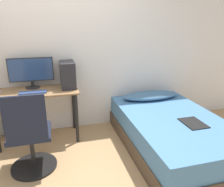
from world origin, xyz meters
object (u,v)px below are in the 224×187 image
at_px(office_chair, 31,142).
at_px(monitor, 31,71).
at_px(pc_tower, 68,75).
at_px(bed, 172,132).
at_px(keyboard, 33,92).

bearing_deg(office_chair, monitor, 89.40).
bearing_deg(pc_tower, monitor, 169.23).
bearing_deg(office_chair, bed, 0.68).
bearing_deg(pc_tower, keyboard, -160.29).
height_order(office_chair, pc_tower, pc_tower).
bearing_deg(keyboard, bed, -18.93).
relative_size(keyboard, pc_tower, 0.94).
distance_m(monitor, keyboard, 0.34).
height_order(bed, keyboard, keyboard).
relative_size(office_chair, pc_tower, 2.57).
bearing_deg(bed, pc_tower, 148.88).
distance_m(office_chair, keyboard, 0.72).
height_order(monitor, pc_tower, monitor).
distance_m(monitor, pc_tower, 0.50).
relative_size(office_chair, bed, 0.50).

